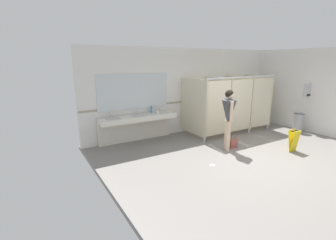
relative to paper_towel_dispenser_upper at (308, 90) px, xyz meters
The scene contains 14 objects.
ground_plane 3.80m from the paper_towel_dispenser_upper, 165.50° to the right, with size 7.49×6.55×0.10m, color gray.
wall_back 4.01m from the paper_towel_dispenser_upper, 147.39° to the left, with size 7.49×0.12×2.81m, color silver.
wall_back_tile_band 3.99m from the paper_towel_dispenser_upper, 148.17° to the left, with size 7.49×0.01×0.06m, color #9E937F.
vanity_counter 5.86m from the paper_towel_dispenser_upper, 160.98° to the left, with size 2.33×0.55×0.95m.
mirror_panel 5.86m from the paper_towel_dispenser_upper, 159.14° to the left, with size 2.23×0.02×1.06m, color silver.
bathroom_stalls 2.63m from the paper_towel_dispenser_upper, 152.30° to the left, with size 3.01×1.33×1.92m.
paper_towel_dispenser_upper is the anchor object (origin of this frame).
trash_bin 1.15m from the paper_towel_dispenser_upper, behind, with size 0.34×0.34×0.68m.
person_standing 3.67m from the paper_towel_dispenser_upper, behind, with size 0.54×0.54×1.66m.
handbag 3.62m from the paper_towel_dispenser_upper, behind, with size 0.27×0.10×0.39m.
soap_dispenser 5.37m from the paper_towel_dispenser_upper, 158.37° to the left, with size 0.07×0.07×0.21m.
paper_cup 5.21m from the paper_towel_dispenser_upper, 160.79° to the left, with size 0.07×0.07×0.09m, color white.
wet_floor_sign 2.69m from the paper_towel_dispenser_upper, 154.93° to the right, with size 0.28×0.19×0.60m.
floor_drain_cover 4.93m from the paper_towel_dispenser_upper, behind, with size 0.14×0.14×0.01m, color #B7BABF.
Camera 1 is at (-4.90, -3.71, 2.40)m, focal length 25.74 mm.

